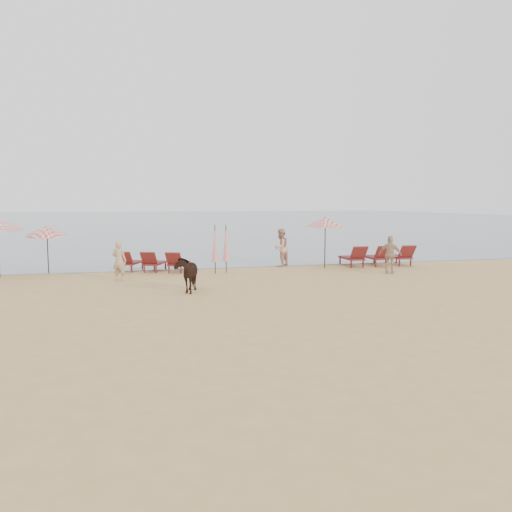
% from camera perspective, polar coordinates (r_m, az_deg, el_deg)
% --- Properties ---
extents(ground, '(120.00, 120.00, 0.00)m').
position_cam_1_polar(ground, '(13.76, 5.10, -6.75)').
color(ground, tan).
rests_on(ground, ground).
extents(sea, '(160.00, 140.00, 0.06)m').
position_cam_1_polar(sea, '(92.82, -11.35, 4.18)').
color(sea, '#51606B').
rests_on(sea, ground).
extents(lounger_cluster_left, '(3.32, 2.67, 0.64)m').
position_cam_1_polar(lounger_cluster_left, '(22.53, -11.66, -0.65)').
color(lounger_cluster_left, maroon).
rests_on(lounger_cluster_left, ground).
extents(lounger_cluster_right, '(3.23, 1.95, 0.70)m').
position_cam_1_polar(lounger_cluster_right, '(24.71, 13.71, 0.00)').
color(lounger_cluster_right, maroon).
rests_on(lounger_cluster_right, ground).
extents(umbrella_open_left_b, '(1.68, 1.71, 2.14)m').
position_cam_1_polar(umbrella_open_left_b, '(23.15, -22.79, 2.68)').
color(umbrella_open_left_b, black).
rests_on(umbrella_open_left_b, ground).
extents(umbrella_open_right, '(1.95, 1.95, 2.38)m').
position_cam_1_polar(umbrella_open_right, '(23.35, 7.93, 3.85)').
color(umbrella_open_right, black).
rests_on(umbrella_open_right, ground).
extents(umbrella_closed_left, '(0.26, 0.26, 2.10)m').
position_cam_1_polar(umbrella_closed_left, '(21.45, -4.71, 1.41)').
color(umbrella_closed_left, black).
rests_on(umbrella_closed_left, ground).
extents(umbrella_closed_right, '(0.25, 0.25, 2.09)m').
position_cam_1_polar(umbrella_closed_right, '(21.66, -3.45, 1.44)').
color(umbrella_closed_right, black).
rests_on(umbrella_closed_right, ground).
extents(cow, '(1.01, 1.62, 1.27)m').
position_cam_1_polar(cow, '(17.28, -7.93, -1.99)').
color(cow, black).
rests_on(cow, ground).
extents(beachgoer_left, '(0.68, 0.58, 1.57)m').
position_cam_1_polar(beachgoer_left, '(20.24, -15.36, -0.52)').
color(beachgoer_left, tan).
rests_on(beachgoer_left, ground).
extents(beachgoer_right_a, '(1.12, 1.09, 1.82)m').
position_cam_1_polar(beachgoer_right_a, '(23.85, 2.84, 0.97)').
color(beachgoer_right_a, tan).
rests_on(beachgoer_right_a, ground).
extents(beachgoer_right_b, '(1.01, 0.88, 1.63)m').
position_cam_1_polar(beachgoer_right_b, '(22.21, 15.09, 0.13)').
color(beachgoer_right_b, tan).
rests_on(beachgoer_right_b, ground).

